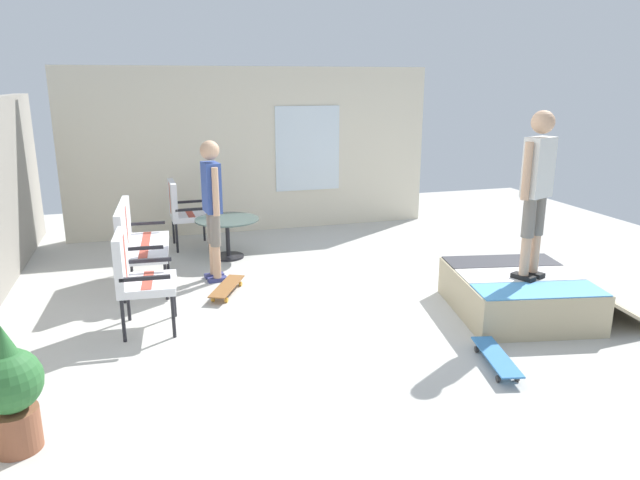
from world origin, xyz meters
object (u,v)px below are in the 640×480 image
object	(u,v)px
skate_ramp	(520,293)
patio_bench	(135,237)
potted_plant	(10,388)
person_watching	(212,200)
patio_chair_by_wall	(135,272)
patio_table	(227,230)
skateboard_by_bench	(227,287)
skateboard_spare	(496,357)
patio_chair_near_house	(182,208)
person_skater	(537,183)

from	to	relation	value
skate_ramp	patio_bench	distance (m)	4.52
potted_plant	person_watching	bearing A→B (deg)	-28.38
patio_chair_by_wall	patio_table	xyz separation A→B (m)	(2.25, -1.21, -0.21)
skateboard_by_bench	patio_bench	bearing A→B (deg)	59.10
patio_table	skateboard_spare	xyz separation A→B (m)	(-3.98, -1.83, -0.32)
patio_bench	patio_chair_by_wall	size ratio (longest dim) A/B	1.25
skateboard_spare	potted_plant	bearing A→B (deg)	91.92
skate_ramp	patio_bench	xyz separation A→B (m)	(2.10, 3.99, 0.39)
person_watching	patio_chair_by_wall	bearing A→B (deg)	145.40
patio_bench	skate_ramp	bearing A→B (deg)	-117.79
skate_ramp	skateboard_by_bench	world-z (taller)	skate_ramp
patio_bench	skateboard_by_bench	distance (m)	1.29
potted_plant	patio_table	bearing A→B (deg)	-26.11
skate_ramp	patio_chair_near_house	world-z (taller)	patio_chair_near_house
person_skater	potted_plant	xyz separation A→B (m)	(-1.02, 4.76, -0.99)
patio_chair_near_house	patio_table	distance (m)	0.95
patio_table	skate_ramp	bearing A→B (deg)	-137.06
skate_ramp	patio_bench	world-z (taller)	patio_bench
skate_ramp	patio_chair_near_house	xyz separation A→B (m)	(3.69, 3.33, 0.39)
patio_chair_by_wall	potted_plant	distance (m)	2.02
skate_ramp	potted_plant	distance (m)	4.91
patio_table	potted_plant	world-z (taller)	potted_plant
person_watching	skateboard_spare	world-z (taller)	person_watching
skate_ramp	person_skater	bearing A→B (deg)	175.25
person_skater	potted_plant	bearing A→B (deg)	102.10
person_skater	skateboard_spare	world-z (taller)	person_skater
skateboard_spare	person_watching	bearing A→B (deg)	34.59
skateboard_by_bench	skateboard_spare	distance (m)	3.24
skateboard_by_bench	patio_chair_by_wall	bearing A→B (deg)	128.31
patio_table	potted_plant	size ratio (longest dim) A/B	0.98
patio_chair_near_house	person_watching	size ratio (longest dim) A/B	0.58
person_skater	skateboard_spare	distance (m)	1.88
person_skater	patio_chair_near_house	bearing A→B (deg)	41.04
patio_bench	person_watching	xyz separation A→B (m)	(-0.05, -0.94, 0.42)
patio_table	skateboard_by_bench	world-z (taller)	patio_table
patio_chair_by_wall	potted_plant	world-z (taller)	patio_chair_by_wall
patio_chair_by_wall	potted_plant	bearing A→B (deg)	156.66
person_watching	person_skater	xyz separation A→B (m)	(-2.17, -3.03, 0.42)
patio_chair_by_wall	skateboard_spare	distance (m)	3.53
person_skater	patio_table	bearing A→B (deg)	41.68
patio_bench	person_skater	size ratio (longest dim) A/B	0.74
patio_bench	patio_chair_near_house	xyz separation A→B (m)	(1.59, -0.66, -0.00)
patio_chair_near_house	potted_plant	size ratio (longest dim) A/B	1.11
patio_bench	patio_chair_by_wall	distance (m)	1.39
patio_chair_near_house	skateboard_by_bench	size ratio (longest dim) A/B	1.26
skate_ramp	person_skater	distance (m)	1.24
patio_bench	person_skater	bearing A→B (deg)	-119.21
skate_ramp	patio_chair_by_wall	world-z (taller)	patio_chair_by_wall
patio_chair_by_wall	skate_ramp	bearing A→B (deg)	-100.10
skate_ramp	patio_chair_by_wall	xyz separation A→B (m)	(0.71, 3.97, 0.39)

